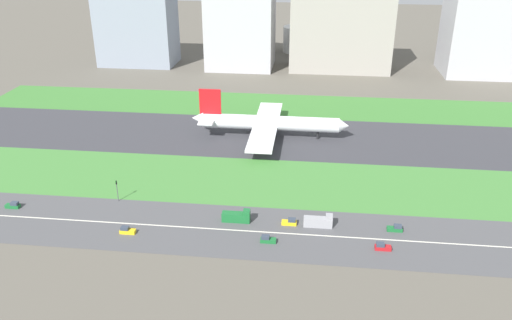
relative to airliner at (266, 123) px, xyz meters
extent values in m
plane|color=#5B564C|center=(-1.37, 0.00, -6.23)|extent=(800.00, 800.00, 0.00)
cube|color=#38383D|center=(-1.37, 0.00, -6.18)|extent=(280.00, 46.00, 0.10)
cube|color=#3D7A33|center=(-1.37, 41.00, -6.18)|extent=(280.00, 36.00, 0.10)
cube|color=#427F38|center=(-1.37, -41.00, -6.18)|extent=(280.00, 36.00, 0.10)
cube|color=#4C4C4F|center=(-1.37, -73.00, -6.18)|extent=(280.00, 28.00, 0.10)
cube|color=silver|center=(-1.37, -73.00, -6.13)|extent=(266.00, 0.50, 0.01)
cylinder|color=white|center=(1.68, 0.00, 0.07)|extent=(56.00, 6.00, 6.00)
cone|color=white|center=(31.68, 0.00, 0.07)|extent=(4.00, 5.70, 5.70)
cone|color=white|center=(-28.82, 0.00, 0.87)|extent=(5.00, 5.40, 5.40)
cube|color=red|center=(-23.32, 0.00, 8.07)|extent=(9.00, 0.80, 11.00)
cube|color=white|center=(-24.32, 0.00, 1.07)|extent=(6.00, 16.00, 0.60)
cube|color=white|center=(-0.32, 15.00, -1.13)|extent=(10.00, 26.00, 1.00)
cylinder|color=gray|center=(0.68, 9.00, -3.33)|extent=(5.00, 3.20, 3.20)
cube|color=white|center=(-0.32, -15.00, -1.13)|extent=(10.00, 26.00, 1.00)
cylinder|color=gray|center=(0.68, -9.00, -3.33)|extent=(5.00, 3.20, 3.20)
cylinder|color=black|center=(21.28, 0.00, -4.53)|extent=(1.00, 1.00, 3.20)
cylinder|color=black|center=(-2.32, 3.50, -4.53)|extent=(1.00, 1.00, 3.20)
cylinder|color=black|center=(-2.32, -3.50, -4.53)|extent=(1.00, 1.00, 3.20)
cube|color=#19662D|center=(43.92, -68.00, -5.58)|extent=(4.40, 1.80, 1.10)
cube|color=#333D4C|center=(44.72, -68.00, -4.58)|extent=(2.20, 1.66, 0.90)
cube|color=yellow|center=(13.32, -68.00, -5.58)|extent=(4.40, 1.80, 1.10)
cube|color=#333D4C|center=(14.12, -68.00, -4.58)|extent=(2.20, 1.66, 0.90)
cube|color=#99999E|center=(21.78, -68.00, -4.73)|extent=(8.40, 2.50, 2.80)
cube|color=#99999E|center=(24.98, -68.00, -2.73)|extent=(2.00, 2.30, 1.20)
cube|color=yellow|center=(-32.51, -78.00, -5.58)|extent=(4.40, 1.80, 1.10)
cube|color=#333D4C|center=(-33.31, -78.00, -4.58)|extent=(2.20, 1.66, 0.90)
cube|color=#19662D|center=(-2.53, -68.00, -4.73)|extent=(8.40, 2.50, 2.80)
cube|color=#19662D|center=(0.67, -68.00, -2.73)|extent=(2.00, 2.30, 1.20)
cube|color=#B2191E|center=(39.55, -78.00, -5.58)|extent=(4.40, 1.80, 1.10)
cube|color=#333D4C|center=(38.75, -78.00, -4.58)|extent=(2.20, 1.66, 0.90)
cube|color=#19662D|center=(-73.29, -68.00, -5.58)|extent=(4.40, 1.80, 1.10)
cube|color=#333D4C|center=(-72.49, -68.00, -4.58)|extent=(2.20, 1.66, 0.90)
cube|color=#19662D|center=(8.07, -78.00, -5.58)|extent=(4.40, 1.80, 1.10)
cube|color=#333D4C|center=(7.27, -78.00, -4.58)|extent=(2.20, 1.66, 0.90)
cylinder|color=#4C4C51|center=(-41.95, -60.00, -3.13)|extent=(0.24, 0.24, 6.00)
cube|color=black|center=(-41.95, -60.00, 0.47)|extent=(0.36, 0.36, 1.20)
sphere|color=#19D826|center=(-41.95, -60.20, 0.77)|extent=(0.24, 0.24, 0.24)
cube|color=gray|center=(-91.37, 114.00, 17.74)|extent=(45.94, 27.65, 47.95)
cube|color=#B2B2B7|center=(-26.75, 114.00, 20.28)|extent=(39.50, 33.94, 53.03)
cube|color=#9E998E|center=(33.04, 114.00, 17.58)|extent=(58.93, 27.93, 47.63)
cube|color=#B2B2B7|center=(120.81, 114.00, 17.76)|extent=(55.72, 35.30, 47.98)
cylinder|color=silver|center=(-23.58, 159.00, 2.42)|extent=(22.46, 22.46, 17.30)
cylinder|color=silver|center=(8.29, 159.00, 2.26)|extent=(24.12, 24.12, 16.97)
cylinder|color=silver|center=(45.08, 159.00, 2.47)|extent=(23.46, 23.46, 17.41)
camera|label=1|loc=(18.62, -199.63, 75.26)|focal=36.37mm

